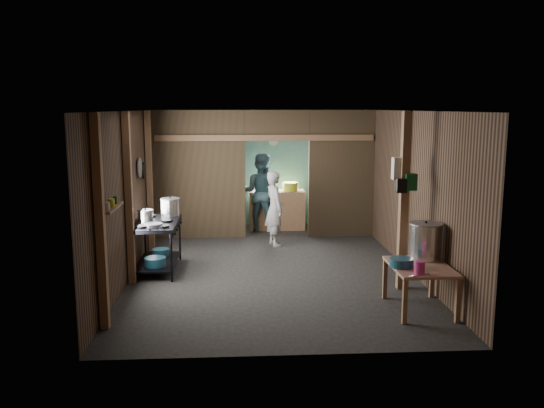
{
  "coord_description": "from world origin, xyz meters",
  "views": [
    {
      "loc": [
        -0.55,
        -9.22,
        2.66
      ],
      "look_at": [
        0.0,
        -0.2,
        1.1
      ],
      "focal_mm": 37.21,
      "sensor_mm": 36.0,
      "label": 1
    }
  ],
  "objects": [
    {
      "name": "knife",
      "position": [
        1.67,
        -2.65,
        0.61
      ],
      "size": [
        0.29,
        0.13,
        0.01
      ],
      "primitive_type": "cube",
      "rotation": [
        0.0,
        0.0,
        0.34
      ],
      "color": "silver",
      "rests_on": "prep_table"
    },
    {
      "name": "stock_pot",
      "position": [
        2.0,
        -1.88,
        0.85
      ],
      "size": [
        0.47,
        0.47,
        0.52
      ],
      "primitive_type": null,
      "rotation": [
        0.0,
        0.0,
        -0.05
      ],
      "color": "silver",
      "rests_on": "prep_table"
    },
    {
      "name": "pink_bucket",
      "position": [
        1.7,
        -2.57,
        0.69
      ],
      "size": [
        0.13,
        0.13,
        0.16
      ],
      "primitive_type": "cylinder",
      "rotation": [
        0.0,
        0.0,
        0.0
      ],
      "color": "#C73284",
      "rests_on": "prep_table"
    },
    {
      "name": "prep_table",
      "position": [
        1.83,
        -2.21,
        0.3
      ],
      "size": [
        0.75,
        1.03,
        0.61
      ],
      "primitive_type": null,
      "color": "tan",
      "rests_on": "floor"
    },
    {
      "name": "bag_white",
      "position": [
        1.8,
        -1.22,
        1.78
      ],
      "size": [
        0.22,
        0.15,
        0.32
      ],
      "primitive_type": "cube",
      "color": "silver",
      "rests_on": "post_free"
    },
    {
      "name": "ceiling",
      "position": [
        0.0,
        0.0,
        2.6
      ],
      "size": [
        4.5,
        7.0,
        0.0
      ],
      "primitive_type": "cube",
      "color": "#37322F",
      "rests_on": "ground"
    },
    {
      "name": "red_cup",
      "position": [
        0.05,
        2.95,
        0.91
      ],
      "size": [
        0.11,
        0.11,
        0.13
      ],
      "primitive_type": "cylinder",
      "color": "#A11D01",
      "rests_on": "back_counter"
    },
    {
      "name": "turquoise_panel",
      "position": [
        0.0,
        3.44,
        1.25
      ],
      "size": [
        4.4,
        0.06,
        2.5
      ],
      "primitive_type": "cube",
      "color": "#69BCB9",
      "rests_on": "wall_back"
    },
    {
      "name": "post_left_b",
      "position": [
        -2.18,
        -0.8,
        1.3
      ],
      "size": [
        0.1,
        0.12,
        2.6
      ],
      "primitive_type": "cube",
      "color": "#936D4B",
      "rests_on": "floor"
    },
    {
      "name": "wall_clock",
      "position": [
        0.25,
        3.4,
        1.9
      ],
      "size": [
        0.2,
        0.03,
        0.2
      ],
      "primitive_type": "cylinder",
      "rotation": [
        1.57,
        0.0,
        0.0
      ],
      "color": "silver",
      "rests_on": "wall_back"
    },
    {
      "name": "partition_right",
      "position": [
        1.57,
        2.2,
        1.3
      ],
      "size": [
        1.35,
        0.1,
        2.6
      ],
      "primitive_type": "cube",
      "color": "brown",
      "rests_on": "floor"
    },
    {
      "name": "post_left_a",
      "position": [
        -2.18,
        -2.6,
        1.3
      ],
      "size": [
        0.1,
        0.12,
        2.6
      ],
      "primitive_type": "cube",
      "color": "#936D4B",
      "rests_on": "floor"
    },
    {
      "name": "stove_pot_med",
      "position": [
        -2.05,
        -0.18,
        0.91
      ],
      "size": [
        0.32,
        0.32,
        0.22
      ],
      "primitive_type": null,
      "rotation": [
        0.0,
        0.0,
        -0.28
      ],
      "color": "silver",
      "rests_on": "gas_range"
    },
    {
      "name": "partition_left",
      "position": [
        -1.32,
        2.2,
        1.3
      ],
      "size": [
        1.85,
        0.1,
        2.6
      ],
      "primitive_type": "cube",
      "color": "brown",
      "rests_on": "floor"
    },
    {
      "name": "wall_front",
      "position": [
        0.0,
        -3.5,
        1.3
      ],
      "size": [
        4.5,
        0.0,
        2.6
      ],
      "primitive_type": "cube",
      "color": "brown",
      "rests_on": "ground"
    },
    {
      "name": "jar_green",
      "position": [
        -2.15,
        -1.88,
        1.47
      ],
      "size": [
        0.06,
        0.06,
        0.1
      ],
      "primitive_type": "cylinder",
      "color": "#0F4D24",
      "rests_on": "wall_shelf"
    },
    {
      "name": "wall_shelf",
      "position": [
        -2.15,
        -2.1,
        1.4
      ],
      "size": [
        0.14,
        0.8,
        0.03
      ],
      "primitive_type": "cube",
      "color": "#936D4B",
      "rests_on": "wall_left"
    },
    {
      "name": "stove_pot_large",
      "position": [
        -1.71,
        0.32,
        0.96
      ],
      "size": [
        0.43,
        0.43,
        0.33
      ],
      "primitive_type": null,
      "rotation": [
        0.0,
        0.0,
        -0.44
      ],
      "color": "silver",
      "rests_on": "gas_range"
    },
    {
      "name": "wall_left",
      "position": [
        -2.25,
        0.0,
        1.3
      ],
      "size": [
        0.0,
        7.0,
        2.6
      ],
      "primitive_type": "cube",
      "color": "brown",
      "rests_on": "ground"
    },
    {
      "name": "wall_right",
      "position": [
        2.25,
        0.0,
        1.3
      ],
      "size": [
        0.0,
        7.0,
        2.6
      ],
      "primitive_type": "cube",
      "color": "brown",
      "rests_on": "ground"
    },
    {
      "name": "gas_range",
      "position": [
        -1.88,
        -0.16,
        0.41
      ],
      "size": [
        0.71,
        1.39,
        0.82
      ],
      "primitive_type": null,
      "color": "black",
      "rests_on": "floor"
    },
    {
      "name": "frying_pan",
      "position": [
        -1.88,
        -0.53,
        0.84
      ],
      "size": [
        0.32,
        0.52,
        0.07
      ],
      "primitive_type": null,
      "rotation": [
        0.0,
        0.0,
        0.07
      ],
      "color": "gray",
      "rests_on": "gas_range"
    },
    {
      "name": "floor",
      "position": [
        0.0,
        0.0,
        0.0
      ],
      "size": [
        4.5,
        7.0,
        0.0
      ],
      "primitive_type": "cube",
      "color": "black",
      "rests_on": "ground"
    },
    {
      "name": "blue_tub_front",
      "position": [
        -1.88,
        -0.45,
        0.23
      ],
      "size": [
        0.34,
        0.34,
        0.14
      ],
      "primitive_type": "cylinder",
      "color": "#1C4E61",
      "rests_on": "gas_range"
    },
    {
      "name": "back_counter",
      "position": [
        0.3,
        2.95,
        0.42
      ],
      "size": [
        1.2,
        0.5,
        0.85
      ],
      "primitive_type": "cube",
      "color": "#936D4B",
      "rests_on": "floor"
    },
    {
      "name": "post_free",
      "position": [
        1.85,
        -1.3,
        1.3
      ],
      "size": [
        0.12,
        0.12,
        2.6
      ],
      "primitive_type": "cube",
      "color": "#936D4B",
      "rests_on": "floor"
    },
    {
      "name": "jar_yellow",
      "position": [
        -2.15,
        -2.1,
        1.47
      ],
      "size": [
        0.08,
        0.08,
        0.1
      ],
      "primitive_type": "cylinder",
      "color": "gold",
      "rests_on": "wall_shelf"
    },
    {
      "name": "cook",
      "position": [
        0.15,
        1.44,
        0.73
      ],
      "size": [
        0.48,
        0.6,
        1.46
      ],
      "primitive_type": "imported",
      "rotation": [
        0.0,
        0.0,
        1.84
      ],
      "color": "silver",
      "rests_on": "floor"
    },
    {
      "name": "pan_lid_small",
      "position": [
        -2.21,
        0.8,
        1.55
      ],
      "size": [
        0.03,
        0.3,
        0.3
      ],
      "primitive_type": "cylinder",
      "rotation": [
        0.0,
        1.57,
        0.0
      ],
      "color": "black",
      "rests_on": "wall_left"
    },
    {
      "name": "bag_green",
      "position": [
        1.92,
        -1.36,
        1.6
      ],
      "size": [
        0.16,
        0.12,
        0.24
      ],
      "primitive_type": "cube",
      "color": "#0F4D24",
      "rests_on": "post_free"
    },
    {
      "name": "wash_basin",
      "position": [
        1.56,
        -2.25,
        0.66
      ],
      "size": [
        0.4,
        0.4,
        0.11
      ],
      "primitive_type": "cylinder",
      "rotation": [
        0.0,
        0.0,
        -0.39
      ],
      "color": "#1C4E61",
      "rests_on": "prep_table"
    },
    {
      "name": "blue_tub_back",
      "position": [
        -1.88,
        0.21,
        0.22
      ],
      "size": [
        0.28,
        0.28,
        0.11
      ],
      "primitive_type": "cylinder",
      "color": "#1C4E61",
      "rests_on": "gas_range"
    },
    {
      "name": "post_right",
      "position": [
        2.18,
        -0.2,
        1.3
      ],
      "size": [
        0.1,
        0.12,
        2.6
      ],
      "primitive_type": "cube",
      "color": "#936D4B",
      "rests_on": "floor"
    },
    {
      "name": "bag_black",
      "position": [
        1.78,
        -1.38,
        1.55
      ],
      "size": [
        0.14,
        0.1,
        0.2
      ],
      "primitive_type": "cube",
      "color": "black",
      "rests_on": "post_free"
    },
    {
      "name": "pan_lid_big",
      "position": [
        -2.21,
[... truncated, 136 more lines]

